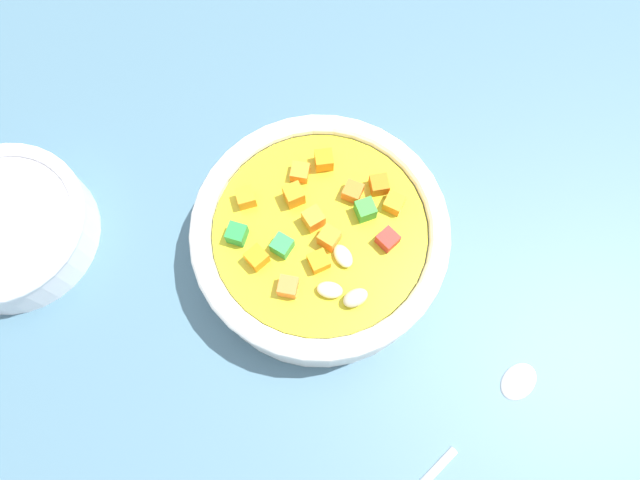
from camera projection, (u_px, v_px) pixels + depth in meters
ground_plane at (320, 255)px, 45.62cm from camera, size 140.00×140.00×2.00cm
soup_bowl_main at (320, 238)px, 41.88cm from camera, size 18.45×18.45×6.09cm
spoon at (465, 440)px, 39.66cm from camera, size 3.29×21.39×0.98cm
side_bowl_small at (7, 227)px, 43.16cm from camera, size 12.75×12.75×3.91cm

